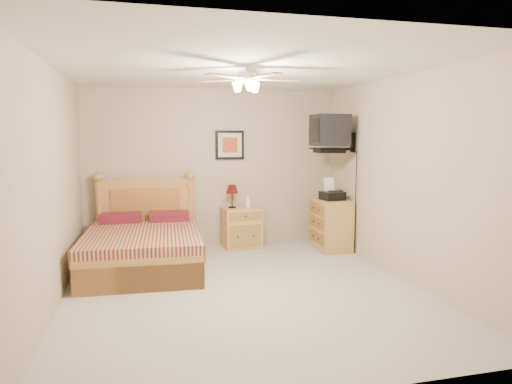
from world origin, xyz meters
TOP-DOWN VIEW (x-y plane):
  - floor at (0.00, 0.00)m, footprint 4.50×4.50m
  - ceiling at (0.00, 0.00)m, footprint 4.00×4.50m
  - wall_back at (0.00, 2.25)m, footprint 4.00×0.04m
  - wall_front at (0.00, -2.25)m, footprint 4.00×0.04m
  - wall_left at (-2.00, 0.00)m, footprint 0.04×4.50m
  - wall_right at (2.00, 0.00)m, footprint 0.04×4.50m
  - bed at (-1.11, 1.12)m, footprint 1.56×1.99m
  - nightstand at (0.41, 2.00)m, footprint 0.62×0.49m
  - table_lamp at (0.26, 2.04)m, footprint 0.24×0.24m
  - lotion_bottle at (0.51, 1.97)m, footprint 0.11×0.11m
  - framed_picture at (0.27, 2.23)m, footprint 0.46×0.04m
  - dresser at (1.73, 1.51)m, footprint 0.47×0.68m
  - fax_machine at (1.71, 1.45)m, footprint 0.36×0.38m
  - magazine_lower at (1.67, 1.76)m, footprint 0.22×0.28m
  - magazine_upper at (1.66, 1.78)m, footprint 0.20×0.26m
  - wall_tv at (1.75, 1.34)m, footprint 0.56×0.46m
  - ceiling_fan at (0.00, -0.20)m, footprint 1.14×1.14m

SIDE VIEW (x-z plane):
  - floor at x=0.00m, z-range 0.00..0.00m
  - nightstand at x=0.41m, z-range 0.00..0.64m
  - dresser at x=1.73m, z-range 0.00..0.79m
  - bed at x=-1.11m, z-range 0.00..1.24m
  - lotion_bottle at x=0.51m, z-range 0.64..0.85m
  - magazine_lower at x=1.67m, z-range 0.79..0.82m
  - table_lamp at x=0.26m, z-range 0.64..1.00m
  - magazine_upper at x=1.66m, z-range 0.82..0.83m
  - fax_machine at x=1.71m, z-range 0.79..1.13m
  - wall_back at x=0.00m, z-range 0.00..2.50m
  - wall_front at x=0.00m, z-range 0.00..2.50m
  - wall_left at x=-2.00m, z-range 0.00..2.50m
  - wall_right at x=2.00m, z-range 0.00..2.50m
  - framed_picture at x=0.27m, z-range 1.39..1.85m
  - wall_tv at x=1.75m, z-range 1.52..2.10m
  - ceiling_fan at x=0.00m, z-range 2.22..2.50m
  - ceiling at x=0.00m, z-range 2.48..2.52m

